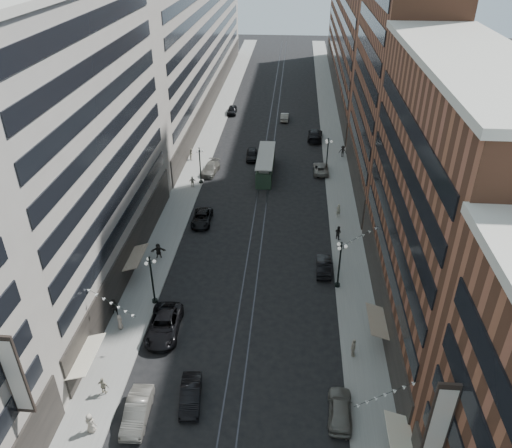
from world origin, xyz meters
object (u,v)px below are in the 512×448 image
(lamppost_se_mid, at_px, (327,154))
(car_2, at_px, (164,325))
(car_14, at_px, (285,117))
(pedestrian_8, at_px, (338,210))
(pedestrian_9, at_px, (343,151))
(car_7, at_px, (202,218))
(pedestrian_extra_2, at_px, (120,322))
(car_1, at_px, (137,411))
(car_9, at_px, (232,110))
(lamppost_sw_far, at_px, (152,278))
(car_8, at_px, (210,169))
(car_11, at_px, (321,169))
(lamppost_se_far, at_px, (340,263))
(pedestrian_extra_1, at_px, (192,154))
(pedestrian_7, at_px, (338,232))
(pedestrian_1, at_px, (90,423))
(pedestrian_extra_0, at_px, (103,386))
(car_4, at_px, (340,409))
(streetcar, at_px, (266,165))
(car_10, at_px, (324,266))
(car_12, at_px, (315,135))
(pedestrian_5, at_px, (158,251))
(car_5, at_px, (191,395))
(car_13, at_px, (252,155))
(lamppost_sw_mid, at_px, (200,164))
(pedestrian_2, at_px, (115,308))

(lamppost_se_mid, height_order, car_2, lamppost_se_mid)
(car_2, relative_size, car_14, 1.44)
(pedestrian_8, relative_size, pedestrian_9, 0.94)
(car_7, relative_size, pedestrian_extra_2, 3.23)
(car_1, distance_m, car_9, 72.06)
(lamppost_sw_far, xyz_separation_m, car_2, (1.94, -4.04, -2.24))
(car_1, height_order, pedestrian_9, pedestrian_9)
(pedestrian_8, bearing_deg, car_1, 37.21)
(car_8, relative_size, car_11, 1.04)
(lamppost_se_far, height_order, pedestrian_extra_1, lamppost_se_far)
(pedestrian_7, distance_m, pedestrian_extra_2, 27.35)
(pedestrian_1, relative_size, car_14, 0.42)
(pedestrian_9, relative_size, pedestrian_extra_0, 1.13)
(lamppost_sw_far, bearing_deg, car_7, 82.72)
(car_4, height_order, car_8, car_4)
(streetcar, distance_m, car_2, 35.96)
(lamppost_sw_far, relative_size, pedestrian_9, 2.92)
(car_1, xyz_separation_m, pedestrian_1, (-3.09, -1.47, 0.24))
(car_11, relative_size, pedestrian_extra_1, 2.64)
(car_4, bearing_deg, car_2, -24.05)
(car_10, bearing_deg, pedestrian_extra_2, 30.25)
(car_2, relative_size, car_12, 1.03)
(pedestrian_1, relative_size, pedestrian_extra_1, 0.96)
(pedestrian_5, bearing_deg, pedestrian_8, 15.36)
(pedestrian_extra_2, bearing_deg, car_12, -60.03)
(car_4, relative_size, pedestrian_extra_0, 2.73)
(pedestrian_9, bearing_deg, car_5, -97.25)
(car_13, xyz_separation_m, pedestrian_extra_1, (-9.58, -1.28, 0.32))
(lamppost_se_far, distance_m, pedestrian_8, 14.87)
(lamppost_sw_mid, xyz_separation_m, car_1, (2.11, -40.49, -2.30))
(lamppost_sw_far, distance_m, car_7, 16.23)
(car_5, xyz_separation_m, pedestrian_9, (15.43, 49.80, 0.36))
(car_1, relative_size, pedestrian_8, 2.71)
(car_2, xyz_separation_m, car_7, (0.10, 19.97, -0.15))
(streetcar, bearing_deg, lamppost_se_mid, 5.09)
(car_13, bearing_deg, car_14, 72.72)
(car_11, xyz_separation_m, pedestrian_9, (3.70, 6.06, 0.41))
(car_8, bearing_deg, pedestrian_9, 27.94)
(lamppost_se_mid, xyz_separation_m, pedestrian_1, (-19.38, -46.97, -2.06))
(pedestrian_9, bearing_deg, car_9, 145.17)
(lamppost_sw_far, height_order, car_14, lamppost_sw_far)
(pedestrian_8, bearing_deg, pedestrian_extra_2, 21.71)
(lamppost_se_far, relative_size, car_4, 1.21)
(car_11, bearing_deg, pedestrian_extra_2, 60.91)
(car_7, relative_size, car_11, 1.03)
(car_2, distance_m, pedestrian_extra_1, 39.55)
(lamppost_sw_far, distance_m, pedestrian_8, 27.00)
(car_1, distance_m, pedestrian_2, 12.50)
(car_12, distance_m, pedestrian_extra_1, 22.61)
(car_7, distance_m, car_10, 17.63)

